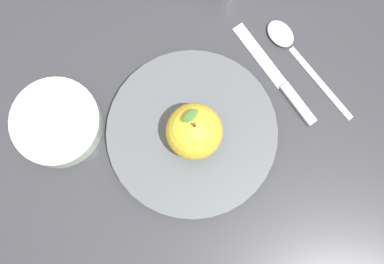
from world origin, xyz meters
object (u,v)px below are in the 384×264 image
dinner_plate (192,133)px  side_bowl (56,122)px  apple (194,130)px  knife (281,83)px  spoon (290,45)px

dinner_plate → side_bowl: (0.09, 0.17, 0.01)m
dinner_plate → side_bowl: side_bowl is taller
apple → side_bowl: size_ratio=0.70×
side_bowl → knife: 0.34m
dinner_plate → side_bowl: size_ratio=1.92×
knife → spoon: spoon is taller
side_bowl → knife: (-0.08, -0.33, -0.02)m
dinner_plate → apple: apple is taller
dinner_plate → knife: 0.16m
apple → knife: 0.17m
side_bowl → spoon: 0.37m
apple → knife: size_ratio=0.48×
dinner_plate → apple: bearing=-176.4°
dinner_plate → spoon: (0.06, -0.19, -0.01)m
apple → side_bowl: (0.10, 0.17, -0.04)m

